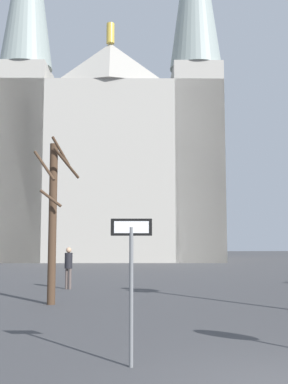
# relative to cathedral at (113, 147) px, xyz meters

# --- Properties ---
(cathedral) EXTENTS (20.40, 13.85, 35.35)m
(cathedral) POSITION_rel_cathedral_xyz_m (0.00, 0.00, 0.00)
(cathedral) COLOR #ADA89E
(cathedral) RESTS_ON ground
(one_way_arrow_sign) EXTENTS (0.70, 0.08, 2.45)m
(one_way_arrow_sign) POSITION_rel_cathedral_xyz_m (0.01, -34.56, -8.99)
(one_way_arrow_sign) COLOR slate
(one_way_arrow_sign) RESTS_ON ground
(bare_tree) EXTENTS (1.51, 0.99, 5.34)m
(bare_tree) POSITION_rel_cathedral_xyz_m (-2.16, -27.47, -7.82)
(bare_tree) COLOR #473323
(bare_tree) RESTS_ON ground
(pedestrian_walking) EXTENTS (0.32, 0.32, 1.71)m
(pedestrian_walking) POSITION_rel_cathedral_xyz_m (-2.00, -23.25, -9.56)
(pedestrian_walking) COLOR #594C47
(pedestrian_walking) RESTS_ON ground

